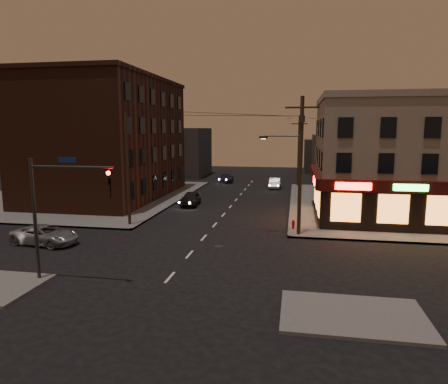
% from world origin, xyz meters
% --- Properties ---
extents(ground, '(120.00, 120.00, 0.00)m').
position_xyz_m(ground, '(0.00, 0.00, 0.00)').
color(ground, black).
rests_on(ground, ground).
extents(sidewalk_ne, '(24.00, 28.00, 0.15)m').
position_xyz_m(sidewalk_ne, '(18.00, 19.00, 0.07)').
color(sidewalk_ne, '#514F4C').
rests_on(sidewalk_ne, ground).
extents(sidewalk_nw, '(24.00, 28.00, 0.15)m').
position_xyz_m(sidewalk_nw, '(-18.00, 19.00, 0.07)').
color(sidewalk_nw, '#514F4C').
rests_on(sidewalk_nw, ground).
extents(pizza_building, '(15.85, 12.85, 10.50)m').
position_xyz_m(pizza_building, '(15.93, 13.43, 5.35)').
color(pizza_building, tan).
rests_on(pizza_building, sidewalk_ne).
extents(brick_apartment, '(12.00, 20.00, 13.00)m').
position_xyz_m(brick_apartment, '(-14.50, 19.00, 6.65)').
color(brick_apartment, '#422115').
rests_on(brick_apartment, sidewalk_nw).
extents(bg_building_ne_a, '(10.00, 12.00, 7.00)m').
position_xyz_m(bg_building_ne_a, '(14.00, 38.00, 3.50)').
color(bg_building_ne_a, '#3F3D3A').
rests_on(bg_building_ne_a, ground).
extents(bg_building_nw, '(9.00, 10.00, 8.00)m').
position_xyz_m(bg_building_nw, '(-13.00, 42.00, 4.00)').
color(bg_building_nw, '#3F3D3A').
rests_on(bg_building_nw, ground).
extents(bg_building_ne_b, '(8.00, 8.00, 6.00)m').
position_xyz_m(bg_building_ne_b, '(12.00, 52.00, 3.00)').
color(bg_building_ne_b, '#3F3D3A').
rests_on(bg_building_ne_b, ground).
extents(utility_pole_main, '(4.20, 0.44, 10.00)m').
position_xyz_m(utility_pole_main, '(6.68, 5.80, 5.76)').
color(utility_pole_main, '#382619').
rests_on(utility_pole_main, sidewalk_ne).
extents(utility_pole_far, '(0.26, 0.26, 9.00)m').
position_xyz_m(utility_pole_far, '(6.80, 32.00, 4.65)').
color(utility_pole_far, '#382619').
rests_on(utility_pole_far, sidewalk_ne).
extents(utility_pole_west, '(0.24, 0.24, 9.00)m').
position_xyz_m(utility_pole_west, '(-6.80, 6.50, 4.65)').
color(utility_pole_west, '#382619').
rests_on(utility_pole_west, sidewalk_nw).
extents(traffic_signal, '(4.49, 0.32, 6.47)m').
position_xyz_m(traffic_signal, '(-5.57, -5.60, 4.16)').
color(traffic_signal, '#333538').
rests_on(traffic_signal, ground).
extents(suv_cross, '(4.94, 2.79, 1.30)m').
position_xyz_m(suv_cross, '(-10.38, 0.50, 0.65)').
color(suv_cross, gray).
rests_on(suv_cross, ground).
extents(sedan_near, '(1.94, 4.26, 1.42)m').
position_xyz_m(sedan_near, '(-4.17, 15.98, 0.71)').
color(sedan_near, black).
rests_on(sedan_near, ground).
extents(sedan_mid, '(1.51, 4.22, 1.39)m').
position_xyz_m(sedan_mid, '(3.78, 29.82, 0.69)').
color(sedan_mid, gray).
rests_on(sedan_mid, ground).
extents(sedan_far, '(2.33, 4.79, 1.34)m').
position_xyz_m(sedan_far, '(-3.67, 34.95, 0.67)').
color(sedan_far, '#1B1C36').
rests_on(sedan_far, ground).
extents(fire_hydrant, '(0.30, 0.30, 0.69)m').
position_xyz_m(fire_hydrant, '(6.40, 7.36, 0.53)').
color(fire_hydrant, '#9E100E').
rests_on(fire_hydrant, sidewalk_ne).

